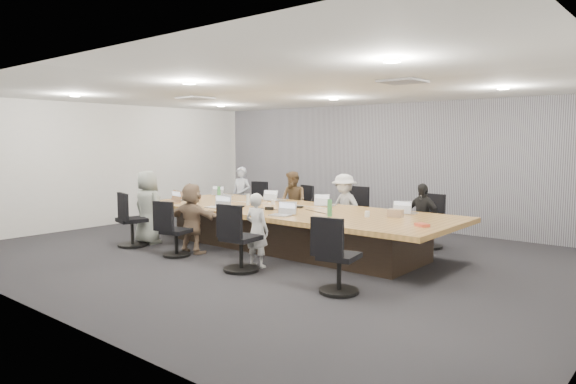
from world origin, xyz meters
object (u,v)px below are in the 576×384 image
Objects in this scene: person_0 at (241,196)px; laptop_5 at (215,207)px; person_2 at (344,207)px; bottle_green_left at (219,192)px; chair_3 at (430,227)px; person_1 at (293,202)px; stapler at (269,208)px; conference_table at (292,227)px; chair_0 at (252,207)px; laptop_6 at (280,215)px; chair_7 at (339,262)px; laptop_2 at (328,205)px; chair_6 at (241,243)px; person_3 at (422,217)px; person_6 at (257,230)px; bottle_green_right at (330,208)px; mug_brown at (199,197)px; person_4 at (148,207)px; chair_1 at (303,213)px; canvas_bag at (395,213)px; laptop_4 at (171,202)px; laptop_0 at (224,195)px; chair_5 at (176,235)px; chair_4 at (132,224)px; laptop_1 at (276,200)px; snack_packet at (422,225)px; laptop_3 at (408,213)px.

person_0 is 4.01× the size of laptop_5.
person_2 reaches higher than bottle_green_left.
person_1 is (-2.94, -0.35, 0.27)m from chair_3.
stapler is (-2.06, -2.09, 0.39)m from chair_3.
conference_table is 7.76× the size of chair_0.
chair_3 is 2.29× the size of laptop_6.
chair_7 is at bearing -44.76° from person_2.
laptop_2 is at bearing 117.11° from chair_7.
person_0 is at bearing 129.45° from chair_6.
chair_3 is at bearing 93.58° from person_3.
person_6 reaches higher than chair_6.
mug_brown is (-3.50, 0.24, -0.09)m from bottle_green_right.
person_4 is (-2.67, -2.70, 0.05)m from person_2.
person_1 is at bearing -167.22° from person_2.
chair_1 is at bearing 75.07° from laptop_5.
person_6 is at bearing -132.92° from canvas_bag.
person_0 reaches higher than bottle_green_left.
canvas_bag is at bearing -19.64° from person_2.
chair_0 is 3.28× the size of canvas_bag.
laptop_4 is (-4.61, 0.90, 0.34)m from chair_7.
chair_6 is 0.73× the size of person_6.
person_2 reaches higher than laptop_0.
chair_5 is 4.29m from person_3.
person_0 reaches higher than chair_4.
laptop_2 is 1.40m from bottle_green_right.
mug_brown is (-2.84, 1.62, 0.37)m from chair_6.
laptop_0 is 1.18× the size of laptop_2.
chair_1 is 2.98m from bottle_green_right.
chair_3 is 1.48m from canvas_bag.
chair_5 is (-0.08, -3.40, -0.02)m from chair_1.
person_4 reaches higher than laptop_0.
person_4 reaches higher than chair_5.
chair_6 is 2.54× the size of laptop_6.
chair_1 is 0.97m from laptop_1.
chair_4 is 4.21× the size of snack_packet.
bottle_green_left is (-1.13, -0.54, 0.12)m from laptop_1.
person_4 reaches higher than laptop_2.
person_4 is 4.15× the size of laptop_5.
person_4 is (-1.37, -3.05, 0.32)m from chair_1.
chair_5 is at bearing 46.75° from laptop_2.
chair_1 is at bearing 97.45° from person_1.
laptop_1 is at bearing 25.62° from bottle_green_left.
conference_table is 3.12m from chair_0.
laptop_4 is at bearing 170.35° from laptop_6.
laptop_3 is at bearing 93.71° from chair_3.
laptop_5 reaches higher than chair_1.
person_1 is 5.56× the size of canvas_bag.
chair_4 is at bearing 3.96° from person_6.
bottle_green_left is (-2.43, -1.09, 0.22)m from person_2.
laptop_0 is 2.16m from person_4.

